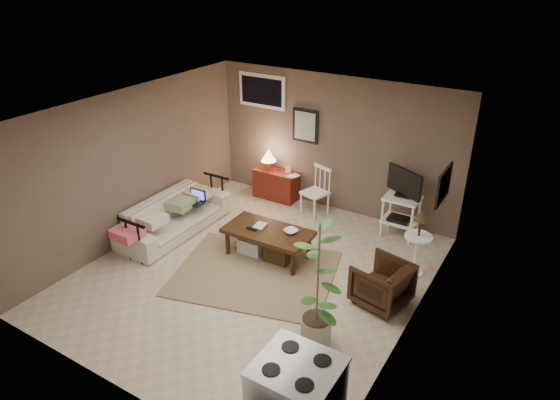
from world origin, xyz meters
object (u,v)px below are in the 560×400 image
Objects in this scene: armchair at (382,282)px; potted_plant at (318,281)px; spindle_chair at (315,193)px; tv_stand at (402,202)px; sofa at (174,210)px; side_table at (419,235)px; red_console at (275,182)px; coffee_table at (267,241)px.

armchair is 1.27m from potted_plant.
spindle_chair is 1.54m from tv_stand.
side_table is (3.76, 0.88, 0.24)m from sofa.
red_console is 0.82× the size of tv_stand.
sofa is 3.42m from potted_plant.
sofa reaches higher than coffee_table.
coffee_table is at bearing 139.75° from potted_plant.
potted_plant is (3.21, -1.11, 0.47)m from sofa.
spindle_chair is 2.62m from armchair.
red_console is 1.10× the size of spindle_chair.
armchair reaches higher than coffee_table.
sofa is at bearing -175.07° from coffee_table.
side_table reaches higher than red_console.
potted_plant is (-0.56, -1.99, 0.22)m from side_table.
tv_stand reaches higher than side_table.
side_table is 0.97m from armchair.
sofa is 2.33× the size of spindle_chair.
spindle_chair is 1.31× the size of armchair.
red_console is at bearing 160.34° from side_table.
potted_plant is (2.47, -3.07, 0.53)m from red_console.
red_console reaches higher than spindle_chair.
red_console is 0.97m from spindle_chair.
coffee_table is 0.81× the size of potted_plant.
sofa is 3.60m from armchair.
coffee_table is 2.03m from potted_plant.
potted_plant is (0.00, -2.91, 0.25)m from tv_stand.
tv_stand is 1.07m from side_table.
tv_stand reaches higher than red_console.
coffee_table is 2.20m from side_table.
sofa is 1.74× the size of tv_stand.
tv_stand is at bearing 121.21° from side_table.
tv_stand reaches higher than spindle_chair.
tv_stand is at bearing -3.75° from red_console.
side_table is 1.56× the size of armchair.
red_console is 2.49m from tv_stand.
tv_stand reaches higher than armchair.
side_table is at bearing -19.66° from red_console.
side_table reaches higher than coffee_table.
potted_plant is (-0.39, -1.09, 0.53)m from armchair.
side_table reaches higher than sofa.
armchair is at bearing -34.73° from red_console.
red_console is at bearing -20.60° from sofa.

